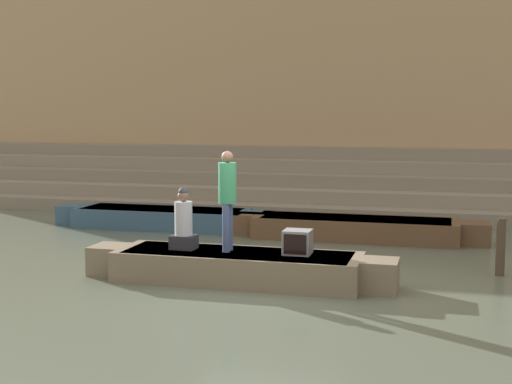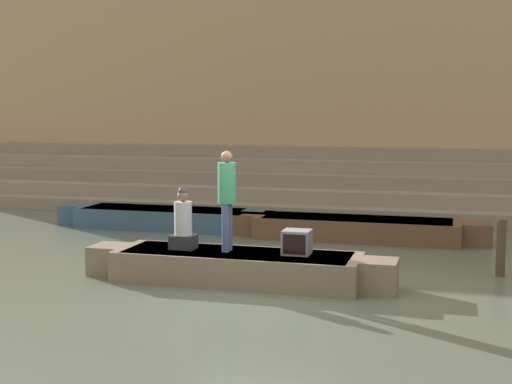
{
  "view_description": "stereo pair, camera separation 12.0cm",
  "coord_description": "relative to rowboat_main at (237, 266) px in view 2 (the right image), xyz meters",
  "views": [
    {
      "loc": [
        2.95,
        -11.18,
        2.93
      ],
      "look_at": [
        -0.47,
        1.47,
        1.41
      ],
      "focal_mm": 50.0,
      "sensor_mm": 36.0,
      "label": 1
    },
    {
      "loc": [
        3.07,
        -11.15,
        2.93
      ],
      "look_at": [
        -0.47,
        1.47,
        1.41
      ],
      "focal_mm": 50.0,
      "sensor_mm": 36.0,
      "label": 2
    }
  ],
  "objects": [
    {
      "name": "tv_set",
      "position": [
        1.02,
        0.11,
        0.45
      ],
      "size": [
        0.46,
        0.43,
        0.41
      ],
      "rotation": [
        0.0,
        0.0,
        0.08
      ],
      "color": "slate",
      "rests_on": "rowboat_main"
    },
    {
      "name": "person_rowing",
      "position": [
        -0.99,
        0.03,
        0.69
      ],
      "size": [
        0.43,
        0.34,
        1.08
      ],
      "rotation": [
        0.0,
        0.0,
        0.04
      ],
      "color": "#28282D",
      "rests_on": "rowboat_main"
    },
    {
      "name": "ghat_steps",
      "position": [
        0.47,
        9.22,
        0.38
      ],
      "size": [
        36.0,
        3.84,
        1.79
      ],
      "color": "gray",
      "rests_on": "ground"
    },
    {
      "name": "rowboat_main",
      "position": [
        0.0,
        0.0,
        0.0
      ],
      "size": [
        5.4,
        1.38,
        0.51
      ],
      "rotation": [
        0.0,
        0.0,
        0.03
      ],
      "color": "#756651",
      "rests_on": "ground"
    },
    {
      "name": "moored_boat_distant",
      "position": [
        1.43,
        4.56,
        -0.01
      ],
      "size": [
        5.87,
        1.31,
        0.49
      ],
      "rotation": [
        0.0,
        0.0,
        -0.09
      ],
      "color": "brown",
      "rests_on": "ground"
    },
    {
      "name": "moored_boat_shore",
      "position": [
        -3.42,
        4.86,
        -0.01
      ],
      "size": [
        5.55,
        1.31,
        0.49
      ],
      "rotation": [
        0.0,
        0.0,
        -0.05
      ],
      "color": "#33516B",
      "rests_on": "ground"
    },
    {
      "name": "ground_plane",
      "position": [
        0.47,
        -0.27,
        -0.27
      ],
      "size": [
        120.0,
        120.0,
        0.0
      ],
      "primitive_type": "plane",
      "color": "#566051"
    },
    {
      "name": "mooring_post",
      "position": [
        4.37,
        1.65,
        0.24
      ],
      "size": [
        0.16,
        0.16,
        1.03
      ],
      "primitive_type": "cylinder",
      "color": "#473828",
      "rests_on": "ground"
    },
    {
      "name": "person_standing",
      "position": [
        -0.19,
        0.04,
        1.24
      ],
      "size": [
        0.31,
        0.31,
        1.72
      ],
      "rotation": [
        0.0,
        0.0,
        -0.18
      ],
      "color": "#3D4C75",
      "rests_on": "rowboat_main"
    },
    {
      "name": "back_wall",
      "position": [
        0.47,
        11.22,
        3.41
      ],
      "size": [
        34.2,
        1.28,
        7.42
      ],
      "color": "tan",
      "rests_on": "ground"
    }
  ]
}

